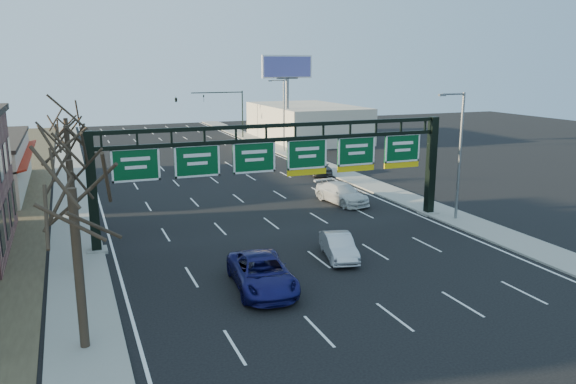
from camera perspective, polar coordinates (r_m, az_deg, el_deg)
name	(u,v)px	position (r m, az deg, el deg)	size (l,w,h in m)	color
ground	(334,271)	(30.59, 4.71, -8.02)	(160.00, 160.00, 0.00)	black
sidewalk_left	(73,206)	(46.83, -20.99, -1.35)	(3.00, 120.00, 0.12)	gray
sidewalk_right	(362,181)	(53.37, 7.57, 1.08)	(3.00, 120.00, 0.12)	gray
lane_markings	(232,193)	(48.56, -5.76, -0.12)	(21.60, 120.00, 0.01)	white
sign_gantry	(283,162)	(36.51, -0.48, 3.02)	(24.60, 1.20, 7.20)	black
building_right_distant	(306,122)	(82.79, 1.87, 7.09)	(12.00, 20.00, 5.00)	beige
tree_near	(69,160)	(21.83, -21.37, 3.00)	(3.60, 3.60, 8.86)	#2E2419
tree_gantry	(67,140)	(30.79, -21.52, 4.94)	(3.60, 3.60, 8.48)	#2E2419
tree_mid	(65,110)	(40.67, -21.75, 7.71)	(3.60, 3.60, 9.24)	#2E2419
tree_far	(64,106)	(50.67, -21.78, 8.14)	(3.60, 3.60, 8.86)	#2E2419
streetlight_near	(459,149)	(40.84, 16.95, 4.16)	(2.15, 0.22, 9.00)	slate
streetlight_far	(283,111)	(70.49, -0.52, 8.18)	(2.15, 0.22, 9.00)	slate
billboard_right	(287,78)	(75.84, -0.09, 11.53)	(7.00, 0.50, 12.00)	slate
traffic_signal_mast	(202,102)	(82.82, -8.76, 9.03)	(10.16, 0.54, 7.00)	black
car_blue_suv	(262,273)	(27.99, -2.66, -8.23)	(2.70, 5.86, 1.63)	#151457
car_silver_sedan	(339,246)	(32.35, 5.16, -5.53)	(1.48, 4.26, 1.40)	#B5B6BA
car_white_wagon	(342,193)	(44.99, 5.47, -0.14)	(2.21, 5.43, 1.58)	silver
car_grey_far	(318,166)	(56.67, 3.05, 2.66)	(1.95, 4.85, 1.65)	#3F4244
car_silver_distant	(192,163)	(59.05, -9.72, 2.92)	(1.78, 5.10, 1.68)	silver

